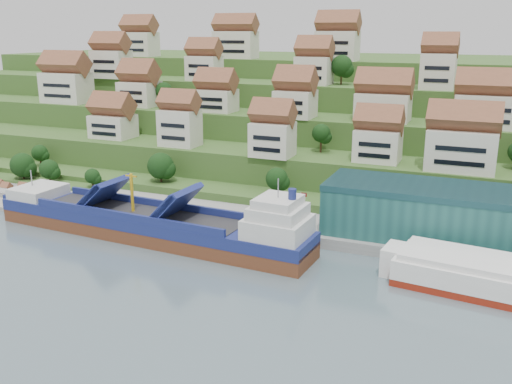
% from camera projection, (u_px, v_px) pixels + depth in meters
% --- Properties ---
extents(ground, '(300.00, 300.00, 0.00)m').
position_uv_depth(ground, '(195.00, 246.00, 110.38)').
color(ground, slate).
rests_on(ground, ground).
extents(quay, '(180.00, 14.00, 2.20)m').
position_uv_depth(quay, '(317.00, 230.00, 115.93)').
color(quay, gray).
rests_on(quay, ground).
extents(pebble_beach, '(45.00, 20.00, 1.00)m').
position_uv_depth(pebble_beach, '(14.00, 195.00, 142.47)').
color(pebble_beach, gray).
rests_on(pebble_beach, ground).
extents(hillside, '(260.00, 128.00, 31.00)m').
position_uv_depth(hillside, '(337.00, 118.00, 199.24)').
color(hillside, '#2D4C1E').
rests_on(hillside, ground).
extents(hillside_village, '(162.88, 63.52, 28.93)m').
position_uv_depth(hillside_village, '(298.00, 91.00, 156.44)').
color(hillside_village, silver).
rests_on(hillside_village, ground).
extents(hillside_trees, '(141.88, 62.47, 30.13)m').
position_uv_depth(hillside_trees, '(236.00, 126.00, 148.43)').
color(hillside_trees, '#153812').
rests_on(hillside_trees, ground).
extents(warehouse, '(60.00, 15.00, 10.00)m').
position_uv_depth(warehouse, '(489.00, 218.00, 104.11)').
color(warehouse, '#205854').
rests_on(warehouse, quay).
extents(flagpole, '(1.28, 0.16, 8.00)m').
position_uv_depth(flagpole, '(301.00, 209.00, 110.61)').
color(flagpole, gray).
rests_on(flagpole, quay).
extents(beach_huts, '(14.40, 3.70, 2.20)m').
position_uv_depth(beach_huts, '(3.00, 189.00, 141.67)').
color(beach_huts, white).
rests_on(beach_huts, pebble_beach).
extents(cargo_ship, '(69.70, 14.57, 15.24)m').
position_uv_depth(cargo_ship, '(156.00, 225.00, 113.35)').
color(cargo_ship, brown).
rests_on(cargo_ship, ground).
extents(second_ship, '(31.55, 14.66, 8.84)m').
position_uv_depth(second_ship, '(499.00, 278.00, 89.82)').
color(second_ship, maroon).
rests_on(second_ship, ground).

